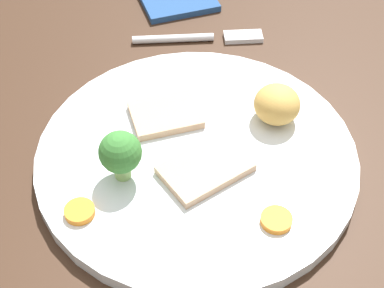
% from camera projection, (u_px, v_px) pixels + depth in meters
% --- Properties ---
extents(dining_table, '(1.20, 0.84, 0.04)m').
position_uv_depth(dining_table, '(195.00, 159.00, 0.57)').
color(dining_table, '#382316').
rests_on(dining_table, ground).
extents(dinner_plate, '(0.30, 0.30, 0.01)m').
position_uv_depth(dinner_plate, '(192.00, 156.00, 0.54)').
color(dinner_plate, white).
rests_on(dinner_plate, dining_table).
extents(meat_slice_main, '(0.08, 0.09, 0.01)m').
position_uv_depth(meat_slice_main, '(206.00, 169.00, 0.51)').
color(meat_slice_main, tan).
rests_on(meat_slice_main, dinner_plate).
extents(meat_slice_under, '(0.06, 0.08, 0.01)m').
position_uv_depth(meat_slice_under, '(165.00, 115.00, 0.56)').
color(meat_slice_under, tan).
rests_on(meat_slice_under, dinner_plate).
extents(roast_potato_left, '(0.05, 0.05, 0.04)m').
position_uv_depth(roast_potato_left, '(277.00, 104.00, 0.55)').
color(roast_potato_left, tan).
rests_on(roast_potato_left, dinner_plate).
extents(carrot_coin_front, '(0.03, 0.03, 0.01)m').
position_uv_depth(carrot_coin_front, '(276.00, 220.00, 0.48)').
color(carrot_coin_front, orange).
rests_on(carrot_coin_front, dinner_plate).
extents(carrot_coin_back, '(0.03, 0.03, 0.01)m').
position_uv_depth(carrot_coin_back, '(80.00, 211.00, 0.48)').
color(carrot_coin_back, orange).
rests_on(carrot_coin_back, dinner_plate).
extents(broccoli_floret, '(0.04, 0.04, 0.05)m').
position_uv_depth(broccoli_floret, '(120.00, 153.00, 0.49)').
color(broccoli_floret, '#8CB766').
rests_on(broccoli_floret, dinner_plate).
extents(fork, '(0.02, 0.15, 0.01)m').
position_uv_depth(fork, '(202.00, 38.00, 0.67)').
color(fork, silver).
rests_on(fork, dining_table).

